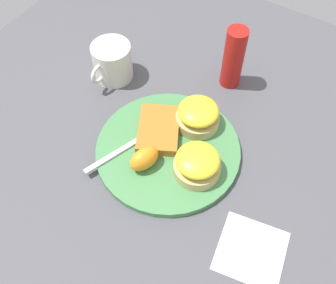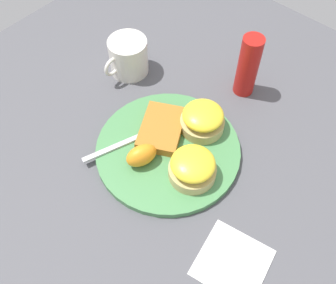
# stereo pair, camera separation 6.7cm
# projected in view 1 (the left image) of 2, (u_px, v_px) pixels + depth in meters

# --- Properties ---
(ground_plane) EXTENTS (1.10, 1.10, 0.00)m
(ground_plane) POSITION_uv_depth(u_px,v_px,m) (168.00, 152.00, 0.77)
(ground_plane) COLOR #4C4C51
(plate) EXTENTS (0.28, 0.28, 0.01)m
(plate) POSITION_uv_depth(u_px,v_px,m) (168.00, 150.00, 0.77)
(plate) COLOR #47844C
(plate) RESTS_ON ground_plane
(sandwich_benedict_left) EXTENTS (0.09, 0.09, 0.05)m
(sandwich_benedict_left) POSITION_uv_depth(u_px,v_px,m) (197.00, 164.00, 0.71)
(sandwich_benedict_left) COLOR tan
(sandwich_benedict_left) RESTS_ON plate
(sandwich_benedict_right) EXTENTS (0.09, 0.09, 0.05)m
(sandwich_benedict_right) POSITION_uv_depth(u_px,v_px,m) (198.00, 115.00, 0.77)
(sandwich_benedict_right) COLOR tan
(sandwich_benedict_right) RESTS_ON plate
(hashbrown_patty) EXTENTS (0.14, 0.12, 0.02)m
(hashbrown_patty) POSITION_uv_depth(u_px,v_px,m) (159.00, 129.00, 0.77)
(hashbrown_patty) COLOR #A96A24
(hashbrown_patty) RESTS_ON plate
(orange_wedge) EXTENTS (0.07, 0.05, 0.04)m
(orange_wedge) POSITION_uv_depth(u_px,v_px,m) (144.00, 159.00, 0.72)
(orange_wedge) COLOR orange
(orange_wedge) RESTS_ON plate
(fork) EXTENTS (0.22, 0.09, 0.00)m
(fork) POSITION_uv_depth(u_px,v_px,m) (142.00, 138.00, 0.77)
(fork) COLOR silver
(fork) RESTS_ON plate
(cup) EXTENTS (0.11, 0.09, 0.08)m
(cup) POSITION_uv_depth(u_px,v_px,m) (112.00, 62.00, 0.86)
(cup) COLOR silver
(cup) RESTS_ON ground_plane
(napkin) EXTENTS (0.13, 0.13, 0.00)m
(napkin) POSITION_uv_depth(u_px,v_px,m) (251.00, 251.00, 0.66)
(napkin) COLOR white
(napkin) RESTS_ON ground_plane
(condiment_bottle) EXTENTS (0.04, 0.04, 0.14)m
(condiment_bottle) POSITION_uv_depth(u_px,v_px,m) (233.00, 58.00, 0.82)
(condiment_bottle) COLOR #B21914
(condiment_bottle) RESTS_ON ground_plane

